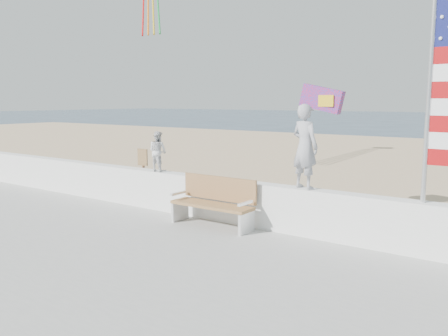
% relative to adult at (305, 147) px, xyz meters
% --- Properties ---
extents(ground, '(220.00, 220.00, 0.00)m').
position_rel_adult_xyz_m(ground, '(-1.92, -2.00, -1.87)').
color(ground, '#293E53').
rests_on(ground, ground).
extents(sand, '(90.00, 40.00, 0.08)m').
position_rel_adult_xyz_m(sand, '(-1.92, 7.00, -1.83)').
color(sand, tan).
rests_on(sand, ground).
extents(seawall, '(30.00, 0.35, 0.90)m').
position_rel_adult_xyz_m(seawall, '(-1.92, 0.00, -1.24)').
color(seawall, white).
rests_on(seawall, boardwalk).
extents(adult, '(0.67, 0.53, 1.59)m').
position_rel_adult_xyz_m(adult, '(0.00, 0.00, 0.00)').
color(adult, '#9D9DA3').
rests_on(adult, seawall).
extents(child, '(0.47, 0.37, 0.94)m').
position_rel_adult_xyz_m(child, '(-3.78, 0.00, -0.32)').
color(child, silver).
rests_on(child, seawall).
extents(bench, '(1.80, 0.57, 1.00)m').
position_rel_adult_xyz_m(bench, '(-1.78, -0.45, -1.19)').
color(bench, '#9D7244').
rests_on(bench, boardwalk).
extents(flag, '(0.50, 0.08, 3.50)m').
position_rel_adult_xyz_m(flag, '(2.26, -0.00, 1.12)').
color(flag, silver).
rests_on(flag, seawall).
extents(parafoil_kite, '(1.04, 0.35, 0.70)m').
position_rel_adult_xyz_m(parafoil_kite, '(-0.60, 2.11, 0.89)').
color(parafoil_kite, red).
rests_on(parafoil_kite, ground).
extents(sign, '(0.32, 0.07, 1.46)m').
position_rel_adult_xyz_m(sign, '(-4.56, 0.28, -0.93)').
color(sign, brown).
rests_on(sign, sand).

